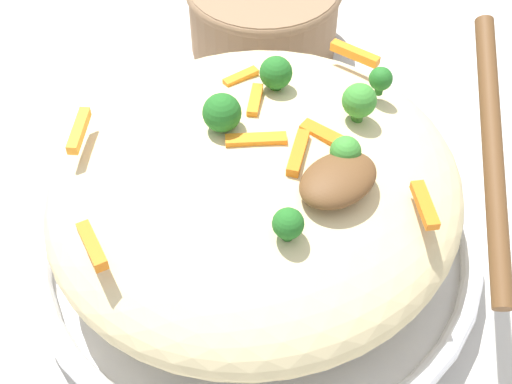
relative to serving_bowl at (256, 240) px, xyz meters
name	(u,v)px	position (x,y,z in m)	size (l,w,h in m)	color
ground_plane	(256,255)	(0.00, 0.00, -0.02)	(2.40, 2.40, 0.00)	beige
serving_bowl	(256,240)	(0.00, 0.00, 0.00)	(0.35, 0.35, 0.04)	silver
pasta_mound	(256,190)	(0.00, 0.00, 0.06)	(0.30, 0.29, 0.10)	beige
carrot_piece_0	(79,130)	(-0.08, 0.09, 0.11)	(0.04, 0.01, 0.01)	orange
carrot_piece_1	(256,140)	(0.00, 0.00, 0.11)	(0.04, 0.01, 0.01)	orange
carrot_piece_2	(322,135)	(0.04, -0.02, 0.11)	(0.03, 0.01, 0.01)	orange
carrot_piece_3	(255,101)	(0.03, 0.03, 0.11)	(0.03, 0.01, 0.01)	orange
carrot_piece_4	(355,53)	(0.12, 0.03, 0.11)	(0.04, 0.01, 0.01)	orange
carrot_piece_5	(241,77)	(0.04, 0.06, 0.10)	(0.03, 0.01, 0.01)	orange
carrot_piece_6	(425,205)	(0.05, -0.11, 0.10)	(0.04, 0.01, 0.01)	orange
carrot_piece_7	(93,247)	(-0.13, 0.00, 0.11)	(0.03, 0.01, 0.01)	orange
carrot_piece_8	(298,153)	(0.01, -0.03, 0.11)	(0.04, 0.01, 0.01)	orange
broccoli_floret_0	(359,101)	(0.07, -0.02, 0.12)	(0.02, 0.02, 0.03)	#377928
broccoli_floret_1	(288,224)	(-0.03, -0.07, 0.12)	(0.02, 0.02, 0.02)	#205B1C
broccoli_floret_2	(222,113)	(-0.01, 0.03, 0.12)	(0.03, 0.03, 0.03)	#205B1C
broccoli_floret_3	(276,73)	(0.05, 0.04, 0.12)	(0.02, 0.02, 0.03)	#205B1C
broccoli_floret_4	(381,79)	(0.10, -0.01, 0.11)	(0.02, 0.02, 0.02)	#205B1C
broccoli_floret_5	(345,152)	(0.03, -0.05, 0.12)	(0.02, 0.02, 0.03)	#377928
serving_spoon	(398,169)	(0.04, -0.09, 0.13)	(0.16, 0.15, 0.08)	brown
companion_bowl	(264,12)	(0.18, 0.20, 0.02)	(0.16, 0.16, 0.08)	#8C6B4C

